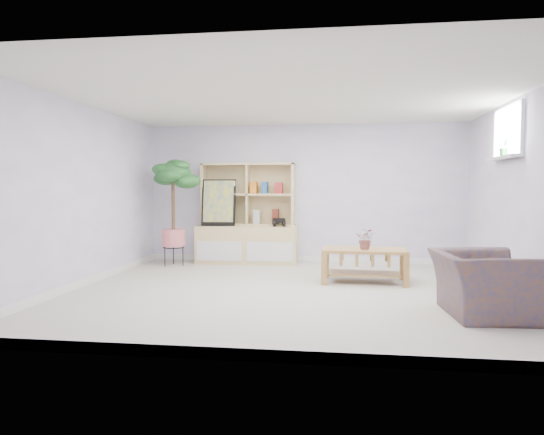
# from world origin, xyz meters

# --- Properties ---
(floor) EXTENTS (5.50, 5.00, 0.01)m
(floor) POSITION_xyz_m (0.00, 0.00, 0.00)
(floor) COLOR #BAB0A5
(floor) RESTS_ON ground
(ceiling) EXTENTS (5.50, 5.00, 0.01)m
(ceiling) POSITION_xyz_m (0.00, 0.00, 2.40)
(ceiling) COLOR silver
(ceiling) RESTS_ON walls
(walls) EXTENTS (5.51, 5.01, 2.40)m
(walls) POSITION_xyz_m (0.00, 0.00, 1.20)
(walls) COLOR silver
(walls) RESTS_ON floor
(baseboard) EXTENTS (5.50, 5.00, 0.10)m
(baseboard) POSITION_xyz_m (0.00, 0.00, 0.05)
(baseboard) COLOR white
(baseboard) RESTS_ON floor
(window) EXTENTS (0.10, 0.98, 0.68)m
(window) POSITION_xyz_m (2.73, 0.60, 2.00)
(window) COLOR silver
(window) RESTS_ON walls
(window_sill) EXTENTS (0.14, 1.00, 0.04)m
(window_sill) POSITION_xyz_m (2.67, 0.60, 1.68)
(window_sill) COLOR white
(window_sill) RESTS_ON walls
(storage_unit) EXTENTS (1.73, 0.58, 1.73)m
(storage_unit) POSITION_xyz_m (-0.97, 2.24, 0.86)
(storage_unit) COLOR tan
(storage_unit) RESTS_ON floor
(poster) EXTENTS (0.59, 0.17, 0.81)m
(poster) POSITION_xyz_m (-1.45, 2.16, 1.05)
(poster) COLOR yellow
(poster) RESTS_ON storage_unit
(toy_truck) EXTENTS (0.33, 0.26, 0.16)m
(toy_truck) POSITION_xyz_m (-0.40, 2.18, 0.73)
(toy_truck) COLOR black
(toy_truck) RESTS_ON storage_unit
(coffee_table) EXTENTS (1.16, 0.66, 0.46)m
(coffee_table) POSITION_xyz_m (0.94, 0.73, 0.23)
(coffee_table) COLOR #916028
(coffee_table) RESTS_ON floor
(table_plant) EXTENTS (0.31, 0.29, 0.28)m
(table_plant) POSITION_xyz_m (0.96, 0.67, 0.61)
(table_plant) COLOR #1E4922
(table_plant) RESTS_ON coffee_table
(floor_tree) EXTENTS (0.76, 0.76, 1.79)m
(floor_tree) POSITION_xyz_m (-2.13, 1.80, 0.89)
(floor_tree) COLOR #1C5725
(floor_tree) RESTS_ON floor
(armchair) EXTENTS (0.93, 1.05, 0.73)m
(armchair) POSITION_xyz_m (2.02, -0.89, 0.37)
(armchair) COLOR navy
(armchair) RESTS_ON floor
(sill_plant) EXTENTS (0.12, 0.10, 0.22)m
(sill_plant) POSITION_xyz_m (2.67, 0.57, 1.81)
(sill_plant) COLOR #1C5725
(sill_plant) RESTS_ON window_sill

